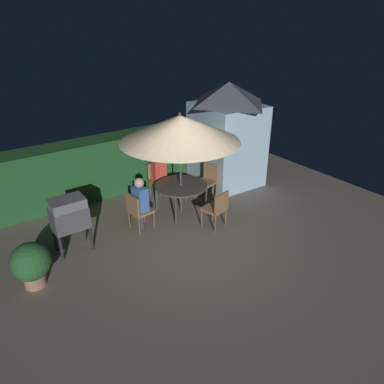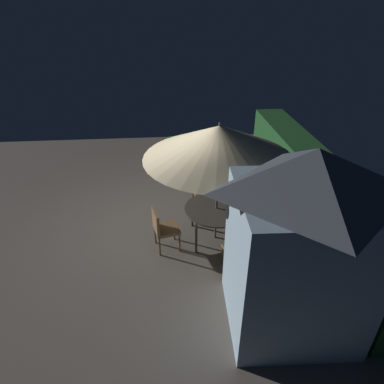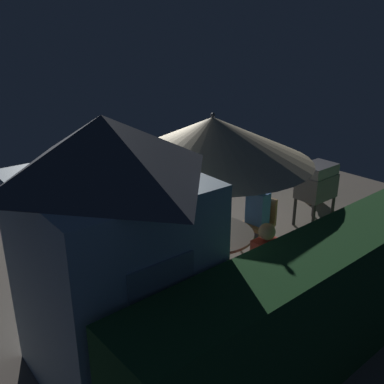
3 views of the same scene
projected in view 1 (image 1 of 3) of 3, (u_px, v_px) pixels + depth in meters
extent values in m
plane|color=#6B6056|center=(196.00, 243.00, 7.89)|extent=(11.00, 11.00, 0.00)
cube|color=#1E4C23|center=(122.00, 162.00, 10.11)|extent=(6.85, 0.78, 1.55)
cube|color=#9EBCD1|center=(227.00, 144.00, 10.34)|extent=(1.65, 1.84, 2.28)
pyramid|color=#4C515B|center=(229.00, 93.00, 9.71)|extent=(1.75, 1.95, 0.59)
cube|color=gray|center=(208.00, 144.00, 11.13)|extent=(0.67, 0.06, 1.78)
cylinder|color=#47423D|center=(181.00, 186.00, 8.85)|extent=(1.28, 1.28, 0.04)
cylinder|color=#3C3834|center=(176.00, 211.00, 8.44)|extent=(0.05, 0.05, 0.69)
cylinder|color=#3C3834|center=(206.00, 201.00, 8.91)|extent=(0.05, 0.05, 0.69)
cylinder|color=#3C3834|center=(156.00, 197.00, 9.10)|extent=(0.05, 0.05, 0.69)
cylinder|color=#3C3834|center=(186.00, 188.00, 9.57)|extent=(0.05, 0.05, 0.69)
cylinder|color=#4C4C51|center=(180.00, 166.00, 8.62)|extent=(0.04, 0.04, 2.45)
cone|color=beige|center=(180.00, 128.00, 8.22)|extent=(2.79, 2.79, 0.61)
sphere|color=#4C4C51|center=(180.00, 114.00, 8.07)|extent=(0.06, 0.06, 0.06)
cube|color=#47474C|center=(70.00, 218.00, 7.32)|extent=(0.70, 0.51, 0.45)
cube|color=slate|center=(67.00, 204.00, 7.18)|extent=(0.67, 0.48, 0.20)
cylinder|color=#262628|center=(61.00, 249.00, 7.22)|extent=(0.06, 0.06, 0.55)
cylinder|color=#262628|center=(91.00, 239.00, 7.55)|extent=(0.06, 0.06, 0.55)
cylinder|color=#262628|center=(55.00, 239.00, 7.53)|extent=(0.06, 0.06, 0.55)
cylinder|color=#262628|center=(84.00, 230.00, 7.85)|extent=(0.06, 0.06, 0.55)
cube|color=olive|center=(160.00, 181.00, 9.76)|extent=(0.47, 0.47, 0.06)
cube|color=olive|center=(155.00, 170.00, 9.81)|extent=(0.46, 0.06, 0.45)
cylinder|color=brown|center=(163.00, 184.00, 10.10)|extent=(0.04, 0.04, 0.45)
cylinder|color=brown|center=(150.00, 187.00, 9.90)|extent=(0.04, 0.04, 0.45)
cylinder|color=brown|center=(170.00, 189.00, 9.81)|extent=(0.04, 0.04, 0.45)
cylinder|color=brown|center=(157.00, 193.00, 9.61)|extent=(0.04, 0.04, 0.45)
cube|color=olive|center=(141.00, 211.00, 8.25)|extent=(0.51, 0.51, 0.06)
cube|color=olive|center=(133.00, 205.00, 8.03)|extent=(0.10, 0.46, 0.45)
cylinder|color=brown|center=(129.00, 219.00, 8.36)|extent=(0.04, 0.04, 0.45)
cylinder|color=brown|center=(139.00, 226.00, 8.09)|extent=(0.04, 0.04, 0.45)
cylinder|color=brown|center=(144.00, 213.00, 8.60)|extent=(0.04, 0.04, 0.45)
cylinder|color=brown|center=(154.00, 220.00, 8.33)|extent=(0.04, 0.04, 0.45)
cube|color=olive|center=(214.00, 209.00, 8.34)|extent=(0.55, 0.55, 0.06)
cube|color=olive|center=(222.00, 203.00, 8.12)|extent=(0.46, 0.15, 0.45)
cylinder|color=brown|center=(215.00, 223.00, 8.19)|extent=(0.04, 0.04, 0.45)
cylinder|color=brown|center=(226.00, 217.00, 8.46)|extent=(0.04, 0.04, 0.45)
cylinder|color=brown|center=(202.00, 218.00, 8.43)|extent=(0.04, 0.04, 0.45)
cylinder|color=brown|center=(212.00, 211.00, 8.70)|extent=(0.04, 0.04, 0.45)
cube|color=olive|center=(206.00, 182.00, 9.66)|extent=(0.56, 0.56, 0.06)
cube|color=olive|center=(211.00, 172.00, 9.71)|extent=(0.17, 0.46, 0.45)
cylinder|color=brown|center=(216.00, 190.00, 9.78)|extent=(0.04, 0.04, 0.45)
cylinder|color=brown|center=(204.00, 186.00, 10.01)|extent=(0.04, 0.04, 0.45)
cylinder|color=brown|center=(207.00, 195.00, 9.51)|extent=(0.04, 0.04, 0.45)
cylinder|color=brown|center=(195.00, 190.00, 9.73)|extent=(0.04, 0.04, 0.45)
cylinder|color=#936651|center=(35.00, 280.00, 6.62)|extent=(0.38, 0.38, 0.22)
sphere|color=#235628|center=(31.00, 262.00, 6.44)|extent=(0.70, 0.70, 0.70)
cube|color=#CC3D33|center=(159.00, 170.00, 9.62)|extent=(0.35, 0.25, 0.55)
sphere|color=tan|center=(158.00, 156.00, 9.45)|extent=(0.22, 0.22, 0.22)
cylinder|color=#383347|center=(160.00, 188.00, 9.85)|extent=(0.10, 0.10, 0.48)
cube|color=#3866B2|center=(140.00, 199.00, 8.12)|extent=(0.28, 0.36, 0.55)
sphere|color=tan|center=(139.00, 183.00, 7.94)|extent=(0.22, 0.22, 0.22)
cylinder|color=#383347|center=(142.00, 219.00, 8.34)|extent=(0.10, 0.10, 0.48)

